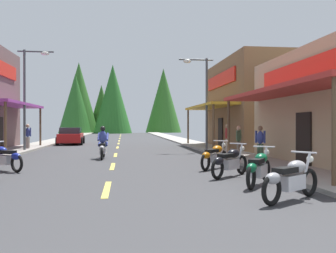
# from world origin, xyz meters

# --- Properties ---
(ground) EXTENTS (10.18, 87.91, 0.10)m
(ground) POSITION_xyz_m (0.00, 28.95, -0.05)
(ground) COLOR #38383A
(sidewalk_left) EXTENTS (2.14, 87.91, 0.12)m
(sidewalk_left) POSITION_xyz_m (-6.16, 28.95, 0.06)
(sidewalk_left) COLOR gray
(sidewalk_left) RESTS_ON ground
(sidewalk_right) EXTENTS (2.14, 87.91, 0.12)m
(sidewalk_right) POSITION_xyz_m (6.16, 28.95, 0.06)
(sidewalk_right) COLOR #9E9991
(sidewalk_right) RESTS_ON ground
(centerline_dashes) EXTENTS (0.16, 61.44, 0.01)m
(centerline_dashes) POSITION_xyz_m (0.00, 31.36, 0.01)
(centerline_dashes) COLOR #E0C64C
(centerline_dashes) RESTS_ON ground
(storefront_right_far) EXTENTS (8.20, 9.82, 6.11)m
(storefront_right_far) POSITION_xyz_m (10.39, 24.59, 3.05)
(storefront_right_far) COLOR brown
(storefront_right_far) RESTS_ON ground
(streetlamp_left) EXTENTS (2.12, 0.30, 6.15)m
(streetlamp_left) POSITION_xyz_m (-5.17, 22.44, 4.01)
(streetlamp_left) COLOR #474C51
(streetlamp_left) RESTS_ON ground
(streetlamp_right) EXTENTS (2.12, 0.30, 5.70)m
(streetlamp_right) POSITION_xyz_m (5.15, 21.52, 3.76)
(streetlamp_right) COLOR #474C51
(streetlamp_right) RESTS_ON ground
(motorcycle_parked_right_0) EXTENTS (1.83, 1.27, 1.04)m
(motorcycle_parked_right_0) POSITION_xyz_m (3.98, 6.97, 0.49)
(motorcycle_parked_right_0) COLOR black
(motorcycle_parked_right_0) RESTS_ON ground
(motorcycle_parked_right_1) EXTENTS (1.34, 1.79, 1.04)m
(motorcycle_parked_right_1) POSITION_xyz_m (4.02, 8.94, 0.49)
(motorcycle_parked_right_1) COLOR black
(motorcycle_parked_right_1) RESTS_ON ground
(motorcycle_parked_right_2) EXTENTS (1.62, 1.55, 1.04)m
(motorcycle_parked_right_2) POSITION_xyz_m (3.72, 10.65, 0.49)
(motorcycle_parked_right_2) COLOR black
(motorcycle_parked_right_2) RESTS_ON ground
(motorcycle_parked_right_3) EXTENTS (1.46, 1.70, 1.04)m
(motorcycle_parked_right_3) POSITION_xyz_m (3.76, 12.70, 0.49)
(motorcycle_parked_right_3) COLOR black
(motorcycle_parked_right_3) RESTS_ON ground
(motorcycle_parked_left_4) EXTENTS (1.68, 1.48, 1.04)m
(motorcycle_parked_left_4) POSITION_xyz_m (-3.74, 13.00, 0.49)
(motorcycle_parked_left_4) COLOR black
(motorcycle_parked_left_4) RESTS_ON ground
(rider_cruising_lead) EXTENTS (0.60, 2.14, 1.57)m
(rider_cruising_lead) POSITION_xyz_m (-0.56, 17.33, 0.66)
(rider_cruising_lead) COLOR black
(rider_cruising_lead) RESTS_ON ground
(pedestrian_by_shop) EXTENTS (0.41, 0.50, 1.66)m
(pedestrian_by_shop) POSITION_xyz_m (6.23, 19.58, 0.96)
(pedestrian_by_shop) COLOR #B2A599
(pedestrian_by_shop) RESTS_ON ground
(pedestrian_browsing) EXTENTS (0.39, 0.52, 1.58)m
(pedestrian_browsing) POSITION_xyz_m (6.33, 14.84, 0.91)
(pedestrian_browsing) COLOR #3F593F
(pedestrian_browsing) RESTS_ON ground
(pedestrian_waiting) EXTENTS (0.43, 0.47, 1.58)m
(pedestrian_waiting) POSITION_xyz_m (6.04, 16.93, 0.91)
(pedestrian_waiting) COLOR #726659
(pedestrian_waiting) RESTS_ON ground
(pedestrian_strolling) EXTENTS (0.49, 0.42, 1.67)m
(pedestrian_strolling) POSITION_xyz_m (-5.66, 23.84, 0.97)
(pedestrian_strolling) COLOR #B2A599
(pedestrian_strolling) RESTS_ON ground
(parked_car_curbside) EXTENTS (2.24, 4.39, 1.40)m
(parked_car_curbside) POSITION_xyz_m (-3.89, 30.54, 0.69)
(parked_car_curbside) COLOR #B21919
(parked_car_curbside) RESTS_ON ground
(treeline_backdrop) EXTENTS (24.59, 13.21, 13.82)m
(treeline_backdrop) POSITION_xyz_m (-2.10, 72.75, 6.39)
(treeline_backdrop) COLOR #306923
(treeline_backdrop) RESTS_ON ground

